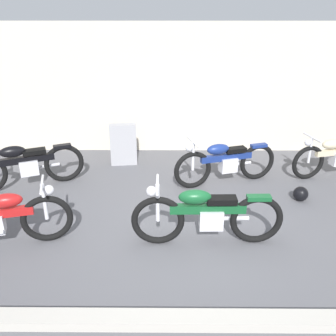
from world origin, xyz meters
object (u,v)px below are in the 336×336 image
at_px(helmet, 301,194).
at_px(motorcycle_cream, 336,156).
at_px(stone_marker, 123,145).
at_px(motorcycle_black, 24,165).
at_px(motorcycle_blue, 225,162).
at_px(motorcycle_green, 206,215).

relative_size(helmet, motorcycle_cream, 0.14).
distance_m(stone_marker, motorcycle_black, 2.12).
xyz_separation_m(motorcycle_cream, motorcycle_blue, (-2.34, -0.39, 0.02)).
bearing_deg(motorcycle_black, motorcycle_blue, 160.01).
height_order(stone_marker, motorcycle_cream, stone_marker).
relative_size(motorcycle_black, motorcycle_blue, 1.00).
xyz_separation_m(stone_marker, motorcycle_green, (1.57, -3.02, 0.02)).
relative_size(stone_marker, motorcycle_black, 0.45).
relative_size(stone_marker, helmet, 3.44).
bearing_deg(stone_marker, motorcycle_blue, -24.76).
relative_size(motorcycle_cream, motorcycle_green, 0.89).
relative_size(helmet, motorcycle_blue, 0.13).
xyz_separation_m(stone_marker, motorcycle_cream, (4.46, -0.58, -0.02)).
xyz_separation_m(stone_marker, motorcycle_black, (-1.77, -1.18, 0.01)).
bearing_deg(motorcycle_cream, motorcycle_blue, -5.29).
xyz_separation_m(helmet, motorcycle_blue, (-1.30, 0.71, 0.33)).
relative_size(stone_marker, motorcycle_green, 0.41).
distance_m(motorcycle_green, motorcycle_blue, 2.12).
xyz_separation_m(helmet, motorcycle_black, (-5.18, 0.51, 0.34)).
xyz_separation_m(motorcycle_black, motorcycle_green, (3.33, -1.84, 0.00)).
distance_m(helmet, motorcycle_black, 5.22).
bearing_deg(motorcycle_black, stone_marker, -169.26).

